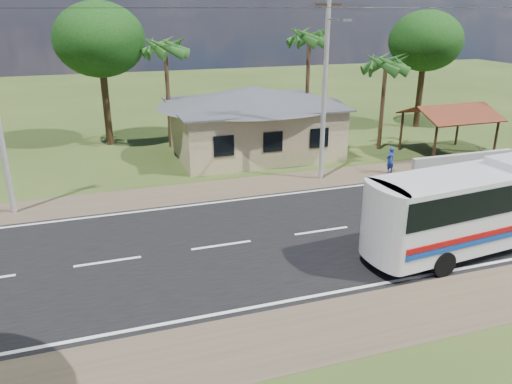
% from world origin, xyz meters
% --- Properties ---
extents(ground, '(120.00, 120.00, 0.00)m').
position_xyz_m(ground, '(0.00, 0.00, 0.00)').
color(ground, '#2C4017').
rests_on(ground, ground).
extents(road, '(120.00, 16.00, 0.03)m').
position_xyz_m(road, '(0.00, 0.00, 0.01)').
color(road, black).
rests_on(road, ground).
extents(house, '(12.40, 10.00, 5.00)m').
position_xyz_m(house, '(1.00, 13.00, 2.64)').
color(house, tan).
rests_on(house, ground).
extents(waiting_shed, '(5.20, 4.48, 3.35)m').
position_xyz_m(waiting_shed, '(13.00, 8.50, 2.73)').
color(waiting_shed, '#362313').
rests_on(waiting_shed, ground).
extents(concrete_barrier, '(7.00, 0.30, 0.90)m').
position_xyz_m(concrete_barrier, '(12.00, 5.60, 0.45)').
color(concrete_barrier, '#9E9E99').
rests_on(concrete_barrier, ground).
extents(utility_poles, '(32.80, 2.22, 11.00)m').
position_xyz_m(utility_poles, '(2.67, 6.49, 5.77)').
color(utility_poles, '#9E9E99').
rests_on(utility_poles, ground).
extents(palm_near, '(2.80, 2.80, 6.70)m').
position_xyz_m(palm_near, '(9.50, 11.00, 5.71)').
color(palm_near, '#47301E').
rests_on(palm_near, ground).
extents(palm_mid, '(2.80, 2.80, 8.20)m').
position_xyz_m(palm_mid, '(6.00, 15.50, 7.16)').
color(palm_mid, '#47301E').
rests_on(palm_mid, ground).
extents(palm_far, '(2.80, 2.80, 7.70)m').
position_xyz_m(palm_far, '(-4.00, 16.00, 6.68)').
color(palm_far, '#47301E').
rests_on(palm_far, ground).
extents(tree_behind_house, '(6.00, 6.00, 9.61)m').
position_xyz_m(tree_behind_house, '(-8.00, 18.00, 7.12)').
color(tree_behind_house, '#47301E').
rests_on(tree_behind_house, ground).
extents(tree_behind_shed, '(5.60, 5.60, 9.02)m').
position_xyz_m(tree_behind_shed, '(16.00, 16.00, 6.68)').
color(tree_behind_shed, '#47301E').
rests_on(tree_behind_shed, ground).
extents(coach_bus, '(11.85, 3.61, 3.62)m').
position_xyz_m(coach_bus, '(6.26, -3.35, 2.07)').
color(coach_bus, silver).
rests_on(coach_bus, ground).
extents(motorcycle, '(1.95, 1.24, 0.97)m').
position_xyz_m(motorcycle, '(13.40, 6.10, 0.48)').
color(motorcycle, black).
rests_on(motorcycle, ground).
extents(person, '(0.66, 0.54, 1.57)m').
position_xyz_m(person, '(7.27, 6.15, 0.78)').
color(person, navy).
rests_on(person, ground).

